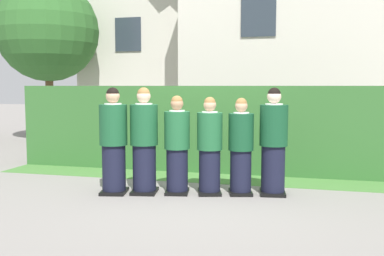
# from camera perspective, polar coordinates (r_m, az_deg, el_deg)

# --- Properties ---
(ground_plane) EXTENTS (60.00, 60.00, 0.00)m
(ground_plane) POSITION_cam_1_polar(r_m,az_deg,el_deg) (7.23, 0.00, -8.31)
(ground_plane) COLOR gray
(student_front_row_0) EXTENTS (0.48, 0.57, 1.69)m
(student_front_row_0) POSITION_cam_1_polar(r_m,az_deg,el_deg) (7.22, -9.95, -1.91)
(student_front_row_0) COLOR black
(student_front_row_0) RESTS_ON ground
(student_front_row_1) EXTENTS (0.46, 0.56, 1.69)m
(student_front_row_1) POSITION_cam_1_polar(r_m,az_deg,el_deg) (7.17, -6.11, -1.91)
(student_front_row_1) COLOR black
(student_front_row_1) RESTS_ON ground
(student_front_row_2) EXTENTS (0.43, 0.50, 1.56)m
(student_front_row_2) POSITION_cam_1_polar(r_m,az_deg,el_deg) (7.11, -1.91, -2.46)
(student_front_row_2) COLOR black
(student_front_row_2) RESTS_ON ground
(student_front_row_3) EXTENTS (0.46, 0.52, 1.54)m
(student_front_row_3) POSITION_cam_1_polar(r_m,az_deg,el_deg) (7.08, 2.26, -2.57)
(student_front_row_3) COLOR black
(student_front_row_3) RESTS_ON ground
(student_front_row_4) EXTENTS (0.45, 0.51, 1.53)m
(student_front_row_4) POSITION_cam_1_polar(r_m,az_deg,el_deg) (7.11, 6.24, -2.63)
(student_front_row_4) COLOR black
(student_front_row_4) RESTS_ON ground
(student_front_row_5) EXTENTS (0.45, 0.53, 1.69)m
(student_front_row_5) POSITION_cam_1_polar(r_m,az_deg,el_deg) (7.15, 10.31, -1.99)
(student_front_row_5) COLOR black
(student_front_row_5) RESTS_ON ground
(hedge) EXTENTS (8.31, 0.70, 1.71)m
(hedge) POSITION_cam_1_polar(r_m,az_deg,el_deg) (9.03, 3.17, -0.06)
(hedge) COLOR #33662D
(hedge) RESTS_ON ground
(school_building_main) EXTENTS (7.35, 4.13, 7.57)m
(school_building_main) POSITION_cam_1_polar(r_m,az_deg,el_deg) (16.62, -0.37, 12.87)
(school_building_main) COLOR beige
(school_building_main) RESTS_ON ground
(school_building_annex) EXTENTS (8.40, 4.05, 8.08)m
(school_building_annex) POSITION_cam_1_polar(r_m,az_deg,el_deg) (14.01, 16.90, 15.16)
(school_building_annex) COLOR beige
(school_building_annex) RESTS_ON ground
(oak_tree_left) EXTENTS (3.11, 3.11, 4.95)m
(oak_tree_left) POSITION_cam_1_polar(r_m,az_deg,el_deg) (14.74, -17.88, 11.66)
(oak_tree_left) COLOR brown
(oak_tree_left) RESTS_ON ground
(lawn_strip) EXTENTS (8.31, 0.90, 0.01)m
(lawn_strip) POSITION_cam_1_polar(r_m,az_deg,el_deg) (8.39, 2.08, -6.37)
(lawn_strip) COLOR #477A38
(lawn_strip) RESTS_ON ground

